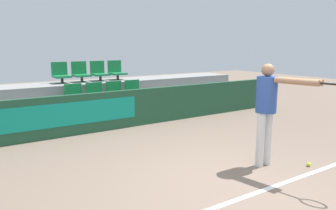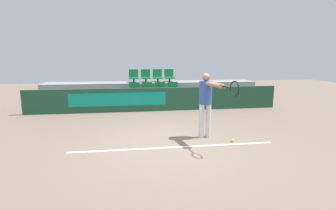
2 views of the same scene
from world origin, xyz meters
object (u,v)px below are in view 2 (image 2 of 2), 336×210
Objects in this scene: stadium_chair_4 at (134,76)px; stadium_chair_7 at (169,76)px; stadium_chair_6 at (158,76)px; tennis_player at (207,99)px; stadium_chair_3 at (173,90)px; stadium_chair_5 at (146,76)px; stadium_chair_2 at (161,90)px; stadium_chair_1 at (148,90)px; stadium_chair_0 at (134,90)px; tennis_ball at (232,140)px.

stadium_chair_4 is 1.56m from stadium_chair_7.
tennis_player is (0.64, -5.32, -0.16)m from stadium_chair_6.
stadium_chair_5 reaches higher than stadium_chair_3.
stadium_chair_7 reaches higher than stadium_chair_2.
stadium_chair_5 is at bearing 134.27° from stadium_chair_3.
stadium_chair_3 is 1.00× the size of stadium_chair_7.
stadium_chair_3 is 1.00× the size of stadium_chair_5.
stadium_chair_7 is (1.04, 1.07, 0.47)m from stadium_chair_1.
stadium_chair_7 is at bearing 0.00° from stadium_chair_4.
stadium_chair_6 is at bearing 45.73° from stadium_chair_0.
stadium_chair_2 is 1.56m from stadium_chair_4.
stadium_chair_3 is 1.56m from stadium_chair_5.
stadium_chair_4 is at bearing 145.63° from stadium_chair_3.
stadium_chair_6 is (0.00, 1.07, 0.47)m from stadium_chair_2.
stadium_chair_2 and stadium_chair_3 have the same top height.
tennis_player reaches higher than stadium_chair_6.
stadium_chair_4 reaches higher than stadium_chair_2.
stadium_chair_7 reaches higher than stadium_chair_3.
stadium_chair_1 is at bearing 110.28° from tennis_ball.
tennis_player is at bearing -74.76° from stadium_chair_1.
stadium_chair_1 is 1.00× the size of stadium_chair_7.
stadium_chair_4 and stadium_chair_5 have the same top height.
stadium_chair_7 is (0.52, 0.00, 0.00)m from stadium_chair_6.
stadium_chair_1 is 1.56m from stadium_chair_7.
tennis_player is at bearing 146.29° from tennis_ball.
stadium_chair_4 is at bearing 115.99° from stadium_chair_1.
tennis_player is at bearing -68.45° from stadium_chair_0.
stadium_chair_2 is at bearing 0.00° from stadium_chair_0.
stadium_chair_0 is 4.58m from tennis_player.
stadium_chair_5 is (-0.52, 1.07, 0.47)m from stadium_chair_2.
tennis_ball is (0.67, -5.69, -1.13)m from stadium_chair_7.
stadium_chair_1 is at bearing -64.01° from stadium_chair_4.
stadium_chair_3 is at bearing 80.99° from tennis_player.
stadium_chair_2 is at bearing -64.01° from stadium_chair_5.
stadium_chair_4 is (-1.04, 1.07, 0.47)m from stadium_chair_2.
stadium_chair_2 is at bearing 180.00° from stadium_chair_3.
tennis_player reaches higher than stadium_chair_7.
stadium_chair_3 is 1.28m from stadium_chair_6.
stadium_chair_7 reaches higher than tennis_ball.
stadium_chair_1 is at bearing -90.00° from stadium_chair_5.
stadium_chair_5 is at bearing 64.01° from stadium_chair_0.
stadium_chair_2 is at bearing -115.99° from stadium_chair_7.
stadium_chair_1 is 4.42m from tennis_player.
stadium_chair_6 reaches higher than stadium_chair_3.
stadium_chair_7 is (1.56, 0.00, 0.00)m from stadium_chair_4.
tennis_ball is at bearing -81.79° from stadium_chair_3.
stadium_chair_0 is 1.00× the size of stadium_chair_7.
stadium_chair_7 is at bearing 90.00° from stadium_chair_3.
tennis_player is at bearing -81.46° from stadium_chair_2.
stadium_chair_5 is (0.52, 1.07, 0.47)m from stadium_chair_0.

